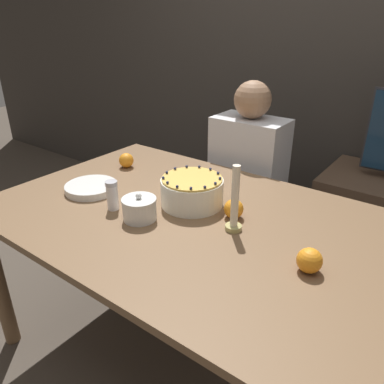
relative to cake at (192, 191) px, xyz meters
name	(u,v)px	position (x,y,z in m)	size (l,w,h in m)	color
ground_plane	(188,350)	(0.04, -0.08, -0.82)	(12.00, 12.00, 0.00)	#4C4238
wall_behind	(325,50)	(0.04, 1.32, 0.48)	(8.00, 0.05, 2.60)	#38332D
dining_table	(187,234)	(0.04, -0.08, -0.16)	(1.63, 1.07, 0.76)	brown
cake	(192,191)	(0.00, 0.00, 0.00)	(0.26, 0.26, 0.13)	white
sugar_bowl	(139,209)	(-0.09, -0.22, -0.02)	(0.14, 0.14, 0.11)	silver
sugar_shaker	(112,195)	(-0.23, -0.23, 0.00)	(0.05, 0.05, 0.12)	white
plate_stack	(91,188)	(-0.45, -0.17, -0.04)	(0.23, 0.23, 0.03)	silver
candle	(235,205)	(0.25, -0.08, 0.04)	(0.06, 0.06, 0.26)	tan
orange_fruit_0	(309,260)	(0.57, -0.15, -0.02)	(0.08, 0.08, 0.08)	orange
orange_fruit_1	(126,160)	(-0.53, 0.14, -0.02)	(0.08, 0.08, 0.08)	orange
orange_fruit_2	(234,209)	(0.20, 0.00, -0.02)	(0.08, 0.08, 0.08)	orange
person_man_blue_shirt	(246,197)	(-0.09, 0.66, -0.31)	(0.40, 0.34, 1.19)	#473D33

